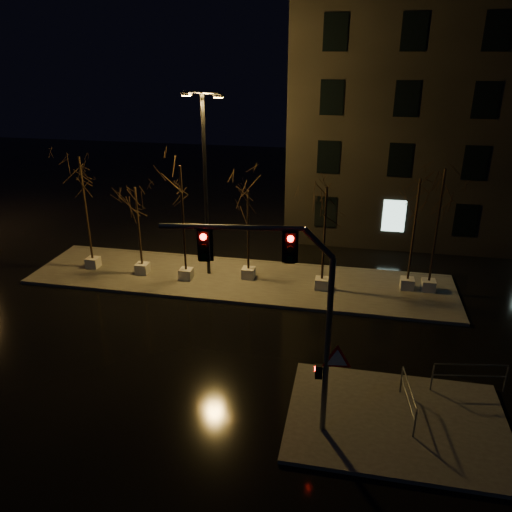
# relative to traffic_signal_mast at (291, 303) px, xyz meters

# --- Properties ---
(ground) EXTENTS (90.00, 90.00, 0.00)m
(ground) POSITION_rel_traffic_signal_mast_xyz_m (-4.09, 4.57, -4.58)
(ground) COLOR black
(ground) RESTS_ON ground
(median) EXTENTS (22.00, 5.00, 0.15)m
(median) POSITION_rel_traffic_signal_mast_xyz_m (-4.09, 10.57, -4.50)
(median) COLOR #44423D
(median) RESTS_ON ground
(sidewalk_corner) EXTENTS (7.00, 5.00, 0.15)m
(sidewalk_corner) POSITION_rel_traffic_signal_mast_xyz_m (3.41, 1.07, -4.50)
(sidewalk_corner) COLOR #44423D
(sidewalk_corner) RESTS_ON ground
(building) EXTENTS (25.00, 12.00, 15.00)m
(building) POSITION_rel_traffic_signal_mast_xyz_m (9.91, 22.57, 2.92)
(building) COLOR black
(building) RESTS_ON ground
(tree_0) EXTENTS (1.80, 1.80, 6.26)m
(tree_0) POSITION_rel_traffic_signal_mast_xyz_m (-12.28, 10.41, 0.32)
(tree_0) COLOR beige
(tree_0) RESTS_ON median
(tree_1) EXTENTS (1.80, 1.80, 4.84)m
(tree_1) POSITION_rel_traffic_signal_mast_xyz_m (-9.29, 10.21, -0.75)
(tree_1) COLOR beige
(tree_1) RESTS_ON median
(tree_2) EXTENTS (1.80, 1.80, 6.14)m
(tree_2) POSITION_rel_traffic_signal_mast_xyz_m (-6.76, 9.99, 0.23)
(tree_2) COLOR beige
(tree_2) RESTS_ON median
(tree_3) EXTENTS (1.80, 1.80, 4.82)m
(tree_3) POSITION_rel_traffic_signal_mast_xyz_m (-3.60, 10.75, -0.77)
(tree_3) COLOR beige
(tree_3) RESTS_ON median
(tree_4) EXTENTS (1.80, 1.80, 5.36)m
(tree_4) POSITION_rel_traffic_signal_mast_xyz_m (0.26, 10.24, -0.36)
(tree_4) COLOR beige
(tree_4) RESTS_ON median
(tree_5) EXTENTS (1.80, 1.80, 5.76)m
(tree_5) POSITION_rel_traffic_signal_mast_xyz_m (4.45, 11.07, -0.06)
(tree_5) COLOR beige
(tree_5) RESTS_ON median
(tree_6) EXTENTS (1.80, 1.80, 6.28)m
(tree_6) POSITION_rel_traffic_signal_mast_xyz_m (5.47, 11.08, 0.34)
(tree_6) COLOR beige
(tree_6) RESTS_ON median
(traffic_signal_mast) EXTENTS (5.48, 0.81, 6.74)m
(traffic_signal_mast) POSITION_rel_traffic_signal_mast_xyz_m (0.00, 0.00, 0.00)
(traffic_signal_mast) COLOR #5C5F64
(traffic_signal_mast) RESTS_ON sidewalk_corner
(streetlight_main) EXTENTS (2.27, 1.00, 9.28)m
(streetlight_main) POSITION_rel_traffic_signal_mast_xyz_m (-5.81, 10.90, 0.93)
(streetlight_main) COLOR black
(streetlight_main) RESTS_ON median
(guard_rail_a) EXTENTS (2.54, 0.44, 1.11)m
(guard_rail_a) POSITION_rel_traffic_signal_mast_xyz_m (5.91, 3.07, -3.70)
(guard_rail_a) COLOR #5C5F64
(guard_rail_a) RESTS_ON sidewalk_corner
(guard_rail_b) EXTENTS (0.31, 2.24, 1.07)m
(guard_rail_b) POSITION_rel_traffic_signal_mast_xyz_m (3.73, 1.44, -3.74)
(guard_rail_b) COLOR #5C5F64
(guard_rail_b) RESTS_ON sidewalk_corner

